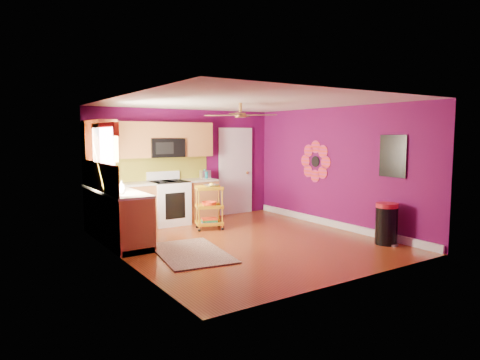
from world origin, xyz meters
TOP-DOWN VIEW (x-y plane):
  - ground at (0.00, 0.00)m, footprint 5.00×5.00m
  - room_envelope at (0.03, 0.00)m, footprint 4.54×5.04m
  - lower_cabinets at (-1.35, 1.82)m, footprint 2.81×2.31m
  - electric_range at (-0.55, 2.17)m, footprint 0.76×0.66m
  - upper_cabinetry at (-1.24, 2.17)m, footprint 2.80×2.30m
  - left_window at (-2.22, 1.05)m, footprint 0.08×1.35m
  - panel_door at (1.35, 2.47)m, footprint 0.95×0.11m
  - right_wall_art at (2.23, -0.34)m, footprint 0.04×2.74m
  - ceiling_fan at (0.00, 0.20)m, footprint 1.01×1.01m
  - shag_rug at (-1.20, -0.16)m, footprint 1.28×1.83m
  - rolling_cart at (-0.06, 1.25)m, footprint 0.63×0.54m
  - trash_can at (1.96, -1.52)m, footprint 0.47×0.48m
  - teal_kettle at (0.39, 2.28)m, footprint 0.18×0.18m
  - toaster at (0.40, 2.27)m, footprint 0.22×0.15m
  - soap_bottle_a at (-2.01, 1.03)m, footprint 0.09×0.09m
  - soap_bottle_b at (-1.88, 1.22)m, footprint 0.13×0.13m
  - counter_dish at (-2.00, 2.03)m, footprint 0.25×0.25m
  - counter_cup at (-2.05, 0.71)m, footprint 0.13×0.13m

SIDE VIEW (x-z plane):
  - ground at x=0.00m, z-range 0.00..0.00m
  - shag_rug at x=-1.20m, z-range 0.00..0.02m
  - trash_can at x=1.96m, z-range 0.00..0.73m
  - lower_cabinets at x=-1.35m, z-range -0.04..0.90m
  - electric_range at x=-0.55m, z-range -0.08..1.05m
  - rolling_cart at x=-0.06m, z-range 0.01..0.97m
  - counter_dish at x=-2.00m, z-range 0.94..1.00m
  - counter_cup at x=-2.05m, z-range 0.94..1.04m
  - soap_bottle_b at x=-1.88m, z-range 0.94..1.11m
  - teal_kettle at x=0.39m, z-range 0.92..1.13m
  - panel_door at x=1.35m, z-range -0.05..2.10m
  - toaster at x=0.40m, z-range 0.94..1.12m
  - soap_bottle_a at x=-2.01m, z-range 0.94..1.14m
  - right_wall_art at x=2.23m, z-range 0.92..1.96m
  - room_envelope at x=0.03m, z-range 0.37..2.89m
  - left_window at x=-2.22m, z-range 1.20..2.28m
  - upper_cabinetry at x=-1.24m, z-range 1.17..2.43m
  - ceiling_fan at x=0.00m, z-range 2.16..2.42m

